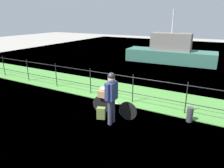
{
  "coord_description": "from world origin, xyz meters",
  "views": [
    {
      "loc": [
        3.89,
        -5.08,
        3.26
      ],
      "look_at": [
        0.45,
        1.14,
        0.9
      ],
      "focal_mm": 32.54,
      "sensor_mm": 36.0,
      "label": 1
    }
  ],
  "objects_px": {
    "bicycle_main": "(113,107)",
    "moored_boat_near": "(170,52)",
    "cyclist_person": "(111,94)",
    "mooring_bollard": "(190,115)",
    "backpack_on_paving": "(101,113)",
    "wooden_crate": "(104,94)",
    "terrier_dog": "(104,89)"
  },
  "relations": [
    {
      "from": "wooden_crate",
      "to": "moored_boat_near",
      "type": "relative_size",
      "value": 0.05
    },
    {
      "from": "terrier_dog",
      "to": "mooring_bollard",
      "type": "bearing_deg",
      "value": 17.8
    },
    {
      "from": "wooden_crate",
      "to": "backpack_on_paving",
      "type": "distance_m",
      "value": 0.67
    },
    {
      "from": "mooring_bollard",
      "to": "bicycle_main",
      "type": "bearing_deg",
      "value": -159.79
    },
    {
      "from": "bicycle_main",
      "to": "wooden_crate",
      "type": "xyz_separation_m",
      "value": [
        -0.38,
        -0.0,
        0.42
      ]
    },
    {
      "from": "bicycle_main",
      "to": "moored_boat_near",
      "type": "bearing_deg",
      "value": 92.8
    },
    {
      "from": "cyclist_person",
      "to": "mooring_bollard",
      "type": "distance_m",
      "value": 2.66
    },
    {
      "from": "terrier_dog",
      "to": "backpack_on_paving",
      "type": "bearing_deg",
      "value": -76.76
    },
    {
      "from": "cyclist_person",
      "to": "moored_boat_near",
      "type": "relative_size",
      "value": 0.26
    },
    {
      "from": "cyclist_person",
      "to": "backpack_on_paving",
      "type": "xyz_separation_m",
      "value": [
        -0.45,
        0.09,
        -0.8
      ]
    },
    {
      "from": "wooden_crate",
      "to": "mooring_bollard",
      "type": "distance_m",
      "value": 2.91
    },
    {
      "from": "cyclist_person",
      "to": "backpack_on_paving",
      "type": "distance_m",
      "value": 0.92
    },
    {
      "from": "terrier_dog",
      "to": "backpack_on_paving",
      "type": "relative_size",
      "value": 0.79
    },
    {
      "from": "mooring_bollard",
      "to": "moored_boat_near",
      "type": "xyz_separation_m",
      "value": [
        -2.83,
        8.83,
        0.53
      ]
    },
    {
      "from": "bicycle_main",
      "to": "mooring_bollard",
      "type": "bearing_deg",
      "value": 20.21
    },
    {
      "from": "bicycle_main",
      "to": "cyclist_person",
      "type": "distance_m",
      "value": 0.82
    },
    {
      "from": "wooden_crate",
      "to": "terrier_dog",
      "type": "xyz_separation_m",
      "value": [
        0.02,
        0.0,
        0.19
      ]
    },
    {
      "from": "wooden_crate",
      "to": "cyclist_person",
      "type": "xyz_separation_m",
      "value": [
        0.55,
        -0.45,
        0.25
      ]
    },
    {
      "from": "wooden_crate",
      "to": "mooring_bollard",
      "type": "xyz_separation_m",
      "value": [
        2.73,
        0.87,
        -0.51
      ]
    },
    {
      "from": "backpack_on_paving",
      "to": "mooring_bollard",
      "type": "height_order",
      "value": "mooring_bollard"
    },
    {
      "from": "cyclist_person",
      "to": "backpack_on_paving",
      "type": "height_order",
      "value": "cyclist_person"
    },
    {
      "from": "backpack_on_paving",
      "to": "moored_boat_near",
      "type": "distance_m",
      "value": 10.07
    },
    {
      "from": "terrier_dog",
      "to": "wooden_crate",
      "type": "bearing_deg",
      "value": -179.5
    },
    {
      "from": "moored_boat_near",
      "to": "backpack_on_paving",
      "type": "bearing_deg",
      "value": -88.84
    },
    {
      "from": "wooden_crate",
      "to": "bicycle_main",
      "type": "bearing_deg",
      "value": 0.5
    },
    {
      "from": "bicycle_main",
      "to": "moored_boat_near",
      "type": "distance_m",
      "value": 9.72
    },
    {
      "from": "bicycle_main",
      "to": "terrier_dog",
      "type": "height_order",
      "value": "terrier_dog"
    },
    {
      "from": "moored_boat_near",
      "to": "wooden_crate",
      "type": "bearing_deg",
      "value": -89.44
    },
    {
      "from": "cyclist_person",
      "to": "mooring_bollard",
      "type": "relative_size",
      "value": 3.39
    },
    {
      "from": "cyclist_person",
      "to": "moored_boat_near",
      "type": "distance_m",
      "value": 10.17
    },
    {
      "from": "bicycle_main",
      "to": "terrier_dog",
      "type": "distance_m",
      "value": 0.71
    },
    {
      "from": "bicycle_main",
      "to": "moored_boat_near",
      "type": "relative_size",
      "value": 0.26
    }
  ]
}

